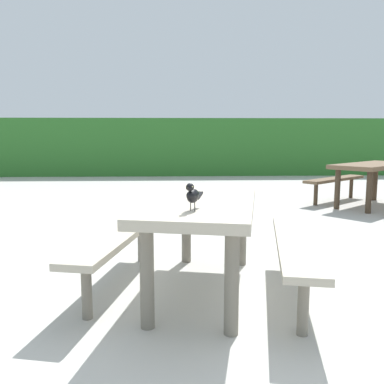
# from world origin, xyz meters

# --- Properties ---
(ground_plane) EXTENTS (60.00, 60.00, 0.00)m
(ground_plane) POSITION_xyz_m (0.00, 0.00, 0.00)
(ground_plane) COLOR #B7B5AD
(hedge_wall) EXTENTS (28.00, 2.05, 1.73)m
(hedge_wall) POSITION_xyz_m (0.00, 10.27, 0.86)
(hedge_wall) COLOR #2D6B28
(hedge_wall) RESTS_ON ground
(picnic_table_foreground) EXTENTS (2.00, 2.02, 0.74)m
(picnic_table_foreground) POSITION_xyz_m (-0.28, 0.12, 0.56)
(picnic_table_foreground) COLOR #B2A893
(picnic_table_foreground) RESTS_ON ground
(bird_grackle) EXTENTS (0.14, 0.28, 0.18)m
(bird_grackle) POSITION_xyz_m (-0.39, -0.42, 0.84)
(bird_grackle) COLOR black
(bird_grackle) RESTS_ON picnic_table_foreground
(picnic_table_mid_left) EXTENTS (2.39, 2.38, 0.74)m
(picnic_table_mid_left) POSITION_xyz_m (2.91, 3.88, 0.56)
(picnic_table_mid_left) COLOR brown
(picnic_table_mid_left) RESTS_ON ground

